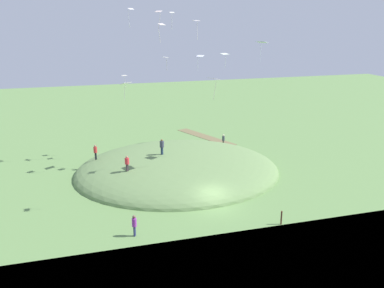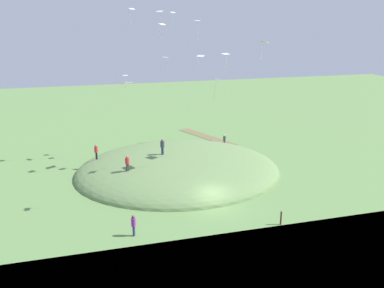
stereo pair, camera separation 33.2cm
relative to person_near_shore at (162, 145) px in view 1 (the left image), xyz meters
name	(u,v)px [view 1 (the left image)]	position (x,y,z in m)	size (l,w,h in m)	color
ground_plane	(215,206)	(-10.19, -2.89, -3.30)	(160.00, 160.00, 0.00)	#62884A
grass_hill	(178,171)	(-0.09, -1.80, -3.30)	(21.36, 23.55, 4.41)	#688850
dirt_path	(206,137)	(12.88, -9.40, -3.28)	(11.55, 1.73, 0.04)	brown
person_near_shore	(162,145)	(0.00, 0.00, 0.00)	(0.66, 0.66, 1.81)	#243650
person_with_child	(127,162)	(-3.21, 4.39, -0.52)	(0.60, 0.60, 1.65)	#342B2F
person_on_hilltop	(95,150)	(3.01, 7.21, -0.92)	(0.41, 0.41, 1.78)	black
person_walking_path	(223,139)	(7.64, -10.27, -2.20)	(0.46, 0.46, 1.74)	#554745
person_watching_kites	(134,223)	(-13.78, 5.31, -2.12)	(0.53, 0.53, 1.85)	navy
kite_0	(166,58)	(-9.60, 1.53, 10.48)	(0.64, 0.45, 1.16)	silver
kite_1	(124,77)	(6.17, 3.09, 7.01)	(0.63, 0.75, 1.49)	silver
kite_2	(159,13)	(4.59, -0.93, 14.30)	(0.89, 0.90, 1.92)	#F3D9D0
kite_3	(131,11)	(4.96, 2.21, 14.48)	(0.68, 0.78, 2.12)	white
kite_4	(225,55)	(5.26, -9.29, 9.39)	(1.05, 1.22, 1.84)	white
kite_5	(200,57)	(-4.13, -3.15, 10.01)	(0.82, 0.85, 1.49)	white
kite_6	(161,26)	(0.26, -0.27, 12.91)	(0.80, 0.87, 2.00)	white
kite_7	(214,79)	(-4.86, -4.38, 7.86)	(1.35, 1.14, 2.22)	#F4E1CE
kite_8	(126,84)	(2.77, 3.41, 6.64)	(1.30, 1.41, 2.08)	silver
kite_9	(262,43)	(-3.73, -9.99, 11.25)	(1.33, 1.26, 2.04)	white
kite_10	(197,23)	(0.14, -4.09, 13.26)	(0.75, 0.86, 2.06)	silver
kite_11	(172,14)	(5.92, -2.79, 14.14)	(0.57, 0.70, 1.96)	silver
mooring_post	(281,218)	(-15.26, -7.08, -2.68)	(0.14, 0.14, 1.24)	brown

